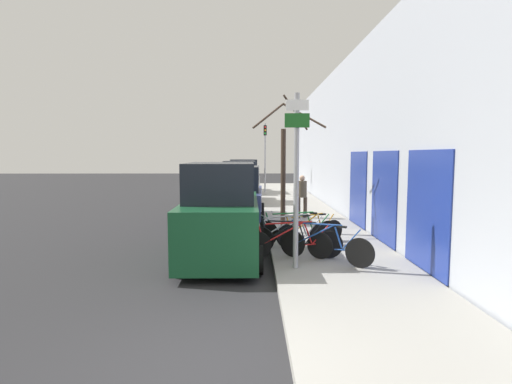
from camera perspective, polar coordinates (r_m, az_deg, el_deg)
ground_plane at (r=15.97m, az=-2.32°, el=-4.14°), size 80.00×80.00×0.00m
sidewalk_curb at (r=18.83m, az=5.91°, el=-2.48°), size 3.20×32.00×0.15m
building_facade at (r=18.85m, az=11.36°, el=7.06°), size 0.23×32.00×6.50m
signpost at (r=8.65m, az=5.78°, el=2.35°), size 0.53×0.13×3.79m
bicycle_0 at (r=9.44m, az=9.75°, el=-7.53°), size 1.96×1.38×0.92m
bicycle_1 at (r=9.66m, az=5.39°, el=-7.20°), size 2.39×0.44×0.91m
bicycle_2 at (r=9.97m, az=4.93°, el=-6.87°), size 1.95×1.02×0.88m
bicycle_3 at (r=10.47m, az=4.88°, el=-6.13°), size 2.41×0.76×0.94m
bicycle_4 at (r=11.02m, az=5.93°, el=-5.57°), size 2.42×0.44×0.94m
bicycle_5 at (r=11.24m, az=7.82°, el=-5.54°), size 1.98×1.05×0.86m
parked_car_0 at (r=10.11m, az=-4.95°, el=-3.40°), size 2.04×4.50×2.44m
parked_car_1 at (r=15.38m, az=-2.63°, el=-0.80°), size 2.13×4.46×2.19m
parked_car_2 at (r=21.08m, az=-2.38°, el=1.01°), size 2.11×4.30×2.30m
parked_car_3 at (r=26.55m, az=-1.88°, el=1.93°), size 2.34×4.83×2.32m
pedestrian_near at (r=15.79m, az=6.59°, el=-0.18°), size 0.43×0.37×1.68m
street_tree at (r=12.67m, az=4.07°, el=3.16°), size 2.22×1.15×4.36m
traffic_light at (r=26.15m, az=1.31°, el=6.24°), size 0.20×0.30×4.50m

